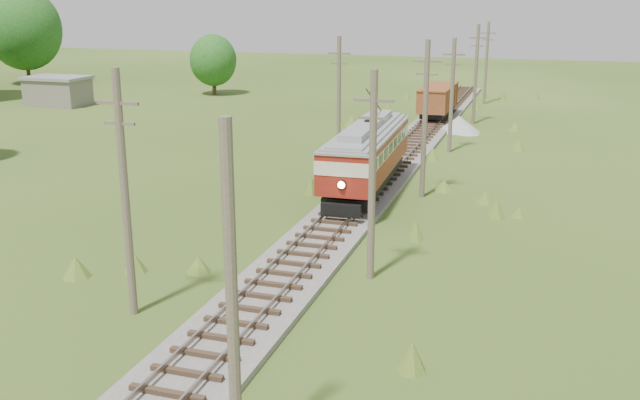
% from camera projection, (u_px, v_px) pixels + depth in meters
% --- Properties ---
extents(railbed_main, '(3.60, 96.00, 0.57)m').
position_uv_depth(railbed_main, '(380.00, 178.00, 45.20)').
color(railbed_main, '#605B54').
rests_on(railbed_main, ground).
extents(streetcar, '(3.43, 12.69, 5.76)m').
position_uv_depth(streetcar, '(367.00, 151.00, 41.24)').
color(streetcar, black).
rests_on(streetcar, ground).
extents(gondola, '(2.74, 8.14, 2.69)m').
position_uv_depth(gondola, '(438.00, 99.00, 66.40)').
color(gondola, black).
rests_on(gondola, ground).
extents(gravel_pile, '(3.71, 3.94, 1.35)m').
position_uv_depth(gravel_pile, '(460.00, 125.00, 61.29)').
color(gravel_pile, gray).
rests_on(gravel_pile, ground).
extents(utility_pole_r_1, '(0.30, 0.30, 8.80)m').
position_uv_depth(utility_pole_r_1, '(232.00, 304.00, 16.58)').
color(utility_pole_r_1, brown).
rests_on(utility_pole_r_1, ground).
extents(utility_pole_r_2, '(1.60, 0.30, 8.60)m').
position_uv_depth(utility_pole_r_2, '(372.00, 175.00, 28.42)').
color(utility_pole_r_2, brown).
rests_on(utility_pole_r_2, ground).
extents(utility_pole_r_3, '(1.60, 0.30, 9.00)m').
position_uv_depth(utility_pole_r_3, '(425.00, 118.00, 40.30)').
color(utility_pole_r_3, brown).
rests_on(utility_pole_r_3, ground).
extents(utility_pole_r_4, '(1.60, 0.30, 8.40)m').
position_uv_depth(utility_pole_r_4, '(452.00, 94.00, 52.34)').
color(utility_pole_r_4, brown).
rests_on(utility_pole_r_4, ground).
extents(utility_pole_r_5, '(1.60, 0.30, 8.90)m').
position_uv_depth(utility_pole_r_5, '(476.00, 73.00, 64.06)').
color(utility_pole_r_5, brown).
rests_on(utility_pole_r_5, ground).
extents(utility_pole_r_6, '(1.60, 0.30, 8.70)m').
position_uv_depth(utility_pole_r_6, '(486.00, 62.00, 76.05)').
color(utility_pole_r_6, brown).
rests_on(utility_pole_r_6, ground).
extents(utility_pole_l_a, '(1.60, 0.30, 9.00)m').
position_uv_depth(utility_pole_l_a, '(125.00, 193.00, 25.06)').
color(utility_pole_l_a, brown).
rests_on(utility_pole_l_a, ground).
extents(utility_pole_l_b, '(1.60, 0.30, 8.60)m').
position_uv_depth(utility_pole_l_b, '(339.00, 96.00, 50.84)').
color(utility_pole_l_b, brown).
rests_on(utility_pole_l_b, ground).
extents(tree_left_5, '(9.66, 9.66, 12.44)m').
position_uv_depth(tree_left_5, '(24.00, 29.00, 92.61)').
color(tree_left_5, '#38281C').
rests_on(tree_left_5, ground).
extents(tree_mid_a, '(5.46, 5.46, 7.03)m').
position_uv_depth(tree_mid_a, '(213.00, 60.00, 83.46)').
color(tree_mid_a, '#38281C').
rests_on(tree_mid_a, ground).
extents(shed, '(6.40, 4.40, 3.10)m').
position_uv_depth(shed, '(58.00, 91.00, 75.73)').
color(shed, slate).
rests_on(shed, ground).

